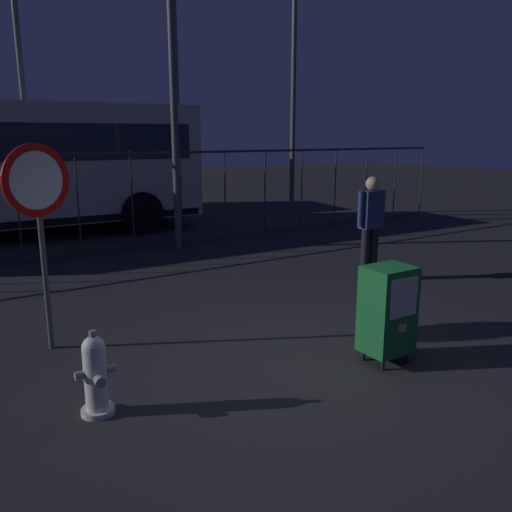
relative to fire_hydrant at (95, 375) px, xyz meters
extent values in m
plane|color=#262628|center=(1.92, -0.19, -0.35)|extent=(60.00, 60.00, 0.00)
cylinder|color=silver|center=(0.00, 0.00, -0.33)|extent=(0.28, 0.28, 0.05)
cylinder|color=silver|center=(0.00, 0.00, -0.03)|extent=(0.19, 0.19, 0.55)
sphere|color=silver|center=(0.00, 0.00, 0.25)|extent=(0.19, 0.19, 0.19)
cylinder|color=gray|center=(0.00, 0.00, 0.37)|extent=(0.06, 0.06, 0.05)
cylinder|color=gray|center=(0.00, -0.13, 0.00)|extent=(0.09, 0.08, 0.09)
cylinder|color=gray|center=(-0.13, 0.00, 0.03)|extent=(0.07, 0.07, 0.07)
cylinder|color=gray|center=(0.13, 0.00, 0.03)|extent=(0.07, 0.07, 0.07)
cylinder|color=black|center=(2.66, -0.68, -0.29)|extent=(0.04, 0.04, 0.12)
cylinder|color=black|center=(3.00, -0.68, -0.29)|extent=(0.04, 0.04, 0.12)
cylinder|color=black|center=(2.66, -0.40, -0.29)|extent=(0.04, 0.04, 0.12)
cylinder|color=black|center=(3.00, -0.40, -0.29)|extent=(0.04, 0.04, 0.12)
cube|color=#19602D|center=(2.83, -0.54, 0.22)|extent=(0.48, 0.40, 0.90)
cube|color=#B2B7BF|center=(2.83, -0.75, 0.40)|extent=(0.36, 0.01, 0.40)
cube|color=gray|center=(2.83, -0.75, 0.08)|extent=(0.10, 0.02, 0.08)
cylinder|color=#4C4F54|center=(-0.04, 1.68, 0.75)|extent=(0.06, 0.06, 2.20)
cylinder|color=red|center=(-0.04, 1.66, 1.50)|extent=(0.71, 0.31, 0.76)
cylinder|color=white|center=(-0.04, 1.64, 1.50)|extent=(0.56, 0.23, 0.60)
cylinder|color=black|center=(4.83, 1.88, 0.07)|extent=(0.14, 0.14, 0.85)
cylinder|color=black|center=(5.01, 1.88, 0.07)|extent=(0.14, 0.14, 0.85)
cube|color=navy|center=(4.92, 1.88, 0.80)|extent=(0.36, 0.20, 0.60)
sphere|color=tan|center=(4.92, 1.88, 1.21)|extent=(0.22, 0.22, 0.22)
cylinder|color=navy|center=(4.69, 1.88, 0.83)|extent=(0.09, 0.09, 0.55)
cylinder|color=navy|center=(5.15, 1.88, 0.83)|extent=(0.09, 0.09, 0.55)
cube|color=#2D2D33|center=(1.92, 6.05, 1.60)|extent=(18.00, 0.04, 0.05)
cube|color=#2D2D33|center=(1.92, 6.05, -0.25)|extent=(18.00, 0.04, 0.05)
cylinder|color=#2D2D33|center=(0.33, 6.05, 0.65)|extent=(0.03, 0.03, 2.00)
cylinder|color=#2D2D33|center=(1.39, 6.05, 0.65)|extent=(0.03, 0.03, 2.00)
cylinder|color=#2D2D33|center=(2.45, 6.05, 0.65)|extent=(0.03, 0.03, 2.00)
cylinder|color=#2D2D33|center=(3.51, 6.05, 0.65)|extent=(0.03, 0.03, 2.00)
cylinder|color=#2D2D33|center=(4.57, 6.05, 0.65)|extent=(0.03, 0.03, 2.00)
cylinder|color=#2D2D33|center=(5.62, 6.05, 0.65)|extent=(0.03, 0.03, 2.00)
cylinder|color=#2D2D33|center=(6.68, 6.05, 0.65)|extent=(0.03, 0.03, 2.00)
cylinder|color=#2D2D33|center=(7.74, 6.05, 0.65)|extent=(0.03, 0.03, 2.00)
cylinder|color=#2D2D33|center=(8.80, 6.05, 0.65)|extent=(0.03, 0.03, 2.00)
cylinder|color=#2D2D33|center=(9.86, 6.05, 0.65)|extent=(0.03, 0.03, 2.00)
cylinder|color=#2D2D33|center=(10.92, 6.05, 0.65)|extent=(0.03, 0.03, 2.00)
cylinder|color=black|center=(3.23, 7.71, 0.15)|extent=(1.01, 0.30, 1.00)
cylinder|color=black|center=(3.29, 10.21, 0.15)|extent=(1.01, 0.30, 1.00)
cylinder|color=black|center=(1.78, 11.69, 0.15)|extent=(1.02, 0.39, 1.00)
cylinder|color=black|center=(2.06, 14.17, 0.15)|extent=(1.02, 0.39, 1.00)
cylinder|color=#4C4F54|center=(4.89, 9.24, 3.79)|extent=(0.14, 0.14, 8.28)
cylinder|color=#4C4F54|center=(3.30, 5.78, 3.64)|extent=(0.14, 0.14, 7.99)
cylinder|color=#4C4F54|center=(8.12, 8.43, 2.88)|extent=(0.14, 0.14, 6.45)
cylinder|color=#4C4F54|center=(1.23, 10.06, 2.68)|extent=(0.14, 0.14, 6.05)
camera|label=1|loc=(-1.00, -4.13, 1.96)|focal=36.75mm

